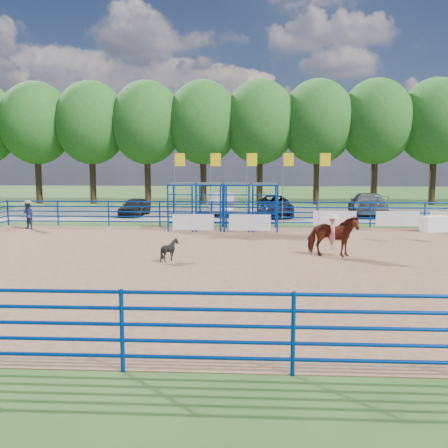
{
  "coord_description": "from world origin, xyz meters",
  "views": [
    {
      "loc": [
        -0.74,
        -18.38,
        3.7
      ],
      "look_at": [
        -1.8,
        1.0,
        1.3
      ],
      "focal_mm": 40.0,
      "sensor_mm": 36.0,
      "label": 1
    }
  ],
  "objects": [
    {
      "name": "treeline",
      "position": [
        0.0,
        26.0,
        7.53
      ],
      "size": [
        56.4,
        6.4,
        11.24
      ],
      "color": "#3F2B19",
      "rests_on": "ground"
    },
    {
      "name": "horse_and_rider",
      "position": [
        2.47,
        1.15,
        0.9
      ],
      "size": [
        2.04,
        1.13,
        2.28
      ],
      "color": "maroon",
      "rests_on": "arena_dirt"
    },
    {
      "name": "announcer_table",
      "position": [
        9.12,
        8.61,
        0.44
      ],
      "size": [
        1.72,
        1.24,
        0.83
      ],
      "primitive_type": "cube",
      "rotation": [
        0.0,
        0.0,
        0.37
      ],
      "color": "white",
      "rests_on": "arena_dirt"
    },
    {
      "name": "car_c",
      "position": [
        0.89,
        16.0,
        0.71
      ],
      "size": [
        2.42,
        5.1,
        1.41
      ],
      "primitive_type": "imported",
      "rotation": [
        0.0,
        0.0,
        0.02
      ],
      "color": "black",
      "rests_on": "gravel_strip"
    },
    {
      "name": "spectator_cowboy",
      "position": [
        -13.06,
        8.4,
        0.81
      ],
      "size": [
        0.92,
        0.86,
        1.56
      ],
      "color": "navy",
      "rests_on": "arena_dirt"
    },
    {
      "name": "arena_dirt",
      "position": [
        0.0,
        0.0,
        0.01
      ],
      "size": [
        30.0,
        20.0,
        0.02
      ],
      "primitive_type": "cube",
      "color": "#8F6647",
      "rests_on": "ground"
    },
    {
      "name": "gravel_strip",
      "position": [
        0.0,
        17.0,
        0.01
      ],
      "size": [
        40.0,
        10.0,
        0.01
      ],
      "primitive_type": "cube",
      "color": "gray",
      "rests_on": "ground"
    },
    {
      "name": "chute_assembly",
      "position": [
        -1.9,
        8.84,
        1.26
      ],
      "size": [
        19.32,
        2.41,
        4.2
      ],
      "color": "#07339A",
      "rests_on": "ground"
    },
    {
      "name": "ground",
      "position": [
        0.0,
        0.0,
        0.0
      ],
      "size": [
        120.0,
        120.0,
        0.0
      ],
      "primitive_type": "plane",
      "color": "#365923",
      "rests_on": "ground"
    },
    {
      "name": "calf",
      "position": [
        -3.77,
        -0.11,
        0.45
      ],
      "size": [
        0.93,
        0.87,
        0.85
      ],
      "primitive_type": "imported",
      "rotation": [
        0.0,
        0.0,
        1.84
      ],
      "color": "black",
      "rests_on": "arena_dirt"
    },
    {
      "name": "car_b",
      "position": [
        -2.71,
        16.97,
        0.82
      ],
      "size": [
        1.75,
        4.9,
        1.61
      ],
      "primitive_type": "imported",
      "rotation": [
        0.0,
        0.0,
        3.13
      ],
      "color": "#989AA0",
      "rests_on": "gravel_strip"
    },
    {
      "name": "car_a",
      "position": [
        -8.84,
        15.88,
        0.63
      ],
      "size": [
        1.84,
        3.79,
        1.25
      ],
      "primitive_type": "imported",
      "rotation": [
        0.0,
        0.0,
        -0.1
      ],
      "color": "black",
      "rests_on": "gravel_strip"
    },
    {
      "name": "car_d",
      "position": [
        7.4,
        16.84,
        0.81
      ],
      "size": [
        2.71,
        5.69,
        1.6
      ],
      "primitive_type": "imported",
      "rotation": [
        0.0,
        0.0,
        3.05
      ],
      "color": "#5C5D5F",
      "rests_on": "gravel_strip"
    },
    {
      "name": "perimeter_fence",
      "position": [
        0.0,
        0.0,
        0.75
      ],
      "size": [
        30.1,
        20.1,
        1.5
      ],
      "color": "#07339A",
      "rests_on": "ground"
    }
  ]
}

